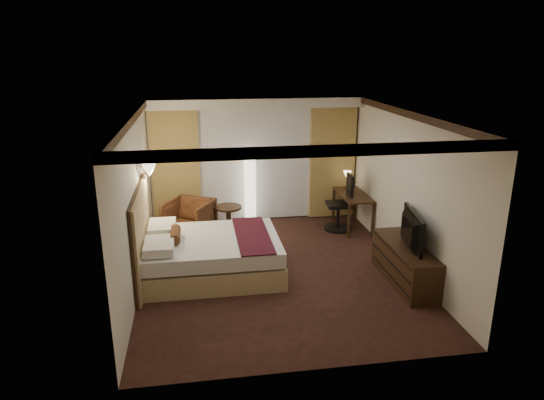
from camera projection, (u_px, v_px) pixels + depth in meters
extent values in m
cube|color=black|center=(276.00, 270.00, 8.36)|extent=(4.50, 5.50, 0.01)
cube|color=white|center=(276.00, 113.00, 7.56)|extent=(4.50, 5.50, 0.01)
cube|color=silver|center=(255.00, 160.00, 10.55)|extent=(4.50, 0.02, 2.70)
cube|color=silver|center=(135.00, 202.00, 7.62)|extent=(0.02, 5.50, 2.70)
cube|color=silver|center=(405.00, 190.00, 8.30)|extent=(0.02, 5.50, 2.70)
cube|color=white|center=(256.00, 103.00, 9.94)|extent=(4.50, 0.50, 0.20)
cube|color=silver|center=(256.00, 165.00, 10.51)|extent=(2.48, 0.04, 2.45)
cube|color=tan|center=(176.00, 168.00, 10.20)|extent=(1.00, 0.14, 2.45)
cube|color=tan|center=(332.00, 163.00, 10.71)|extent=(1.00, 0.14, 2.45)
imported|color=#4A1E16|center=(189.00, 217.00, 9.69)|extent=(1.12, 1.10, 0.87)
imported|color=black|center=(406.00, 228.00, 7.67)|extent=(0.78, 1.14, 0.14)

